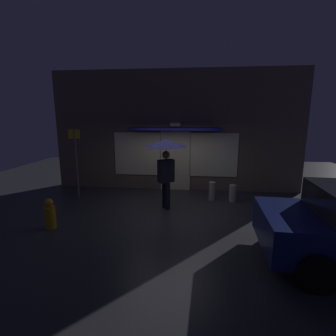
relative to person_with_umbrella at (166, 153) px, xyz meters
name	(u,v)px	position (x,y,z in m)	size (l,w,h in m)	color
ground_plane	(169,210)	(0.12, -0.17, -1.68)	(18.00, 18.00, 0.00)	#2D2D33
building_facade	(176,132)	(0.12, 2.17, 0.49)	(9.14, 1.00, 4.38)	brown
person_with_umbrella	(166,153)	(0.00, 0.00, 0.00)	(1.22, 1.22, 2.07)	black
street_sign_post	(76,158)	(-3.10, 0.72, -0.31)	(0.40, 0.07, 2.41)	#595B60
sidewalk_bollard	(212,191)	(1.42, 0.91, -1.37)	(0.20, 0.20, 0.62)	#B2A899
sidewalk_bollard_2	(232,193)	(2.08, 0.83, -1.40)	(0.21, 0.21, 0.56)	#B2A899
fire_hydrant	(50,215)	(-2.68, -1.68, -1.33)	(0.26, 0.26, 0.77)	gold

